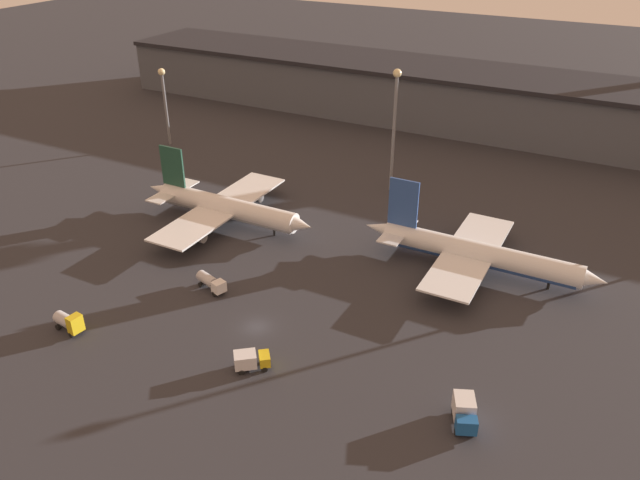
# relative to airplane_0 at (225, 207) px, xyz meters

# --- Properties ---
(ground) EXTENTS (600.00, 600.00, 0.00)m
(ground) POSITION_rel_airplane_0_xyz_m (24.34, -26.42, -3.56)
(ground) COLOR #2D2D33
(terminal_building) EXTENTS (217.02, 28.00, 15.84)m
(terminal_building) POSITION_rel_airplane_0_xyz_m (24.34, 82.01, 4.40)
(terminal_building) COLOR #4C515B
(terminal_building) RESTS_ON ground
(airplane_0) EXTENTS (38.87, 35.44, 14.07)m
(airplane_0) POSITION_rel_airplane_0_xyz_m (0.00, 0.00, 0.00)
(airplane_0) COLOR white
(airplane_0) RESTS_ON ground
(airplane_1) EXTENTS (42.37, 30.73, 14.58)m
(airplane_1) POSITION_rel_airplane_0_xyz_m (49.36, 5.40, -0.03)
(airplane_1) COLOR white
(airplane_1) RESTS_ON ground
(service_vehicle_0) EXTENTS (5.26, 2.69, 3.43)m
(service_vehicle_0) POSITION_rel_airplane_0_xyz_m (-0.07, -40.50, -1.83)
(service_vehicle_0) COLOR gold
(service_vehicle_0) RESTS_ON ground
(service_vehicle_1) EXTENTS (5.38, 4.95, 2.71)m
(service_vehicle_1) POSITION_rel_airplane_0_xyz_m (28.90, -34.88, -2.02)
(service_vehicle_1) COLOR gold
(service_vehicle_1) RESTS_ON ground
(service_vehicle_2) EXTENTS (6.33, 3.65, 2.55)m
(service_vehicle_2) POSITION_rel_airplane_0_xyz_m (12.05, -21.25, -2.03)
(service_vehicle_2) COLOR white
(service_vehicle_2) RESTS_ON ground
(service_vehicle_3) EXTENTS (4.42, 5.84, 3.41)m
(service_vehicle_3) POSITION_rel_airplane_0_xyz_m (58.16, -31.10, -1.68)
(service_vehicle_3) COLOR #195199
(service_vehicle_3) RESTS_ON ground
(lamp_post_0) EXTENTS (1.80, 1.80, 20.06)m
(lamp_post_0) POSITION_rel_airplane_0_xyz_m (-39.92, 30.63, 9.58)
(lamp_post_0) COLOR slate
(lamp_post_0) RESTS_ON ground
(lamp_post_1) EXTENTS (1.80, 1.80, 27.07)m
(lamp_post_1) POSITION_rel_airplane_0_xyz_m (23.19, 30.63, 13.47)
(lamp_post_1) COLOR slate
(lamp_post_1) RESTS_ON ground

